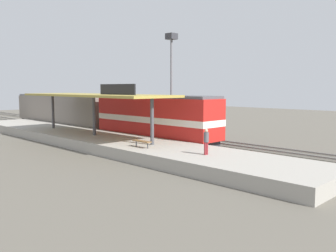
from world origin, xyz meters
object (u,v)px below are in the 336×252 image
platform_bench (142,141)px  person_waiting (206,140)px  locomotive (155,118)px  passenger_carriage_single (62,111)px  light_mast (171,62)px

platform_bench → person_waiting: bearing=-78.0°
locomotive → passenger_carriage_single: bearing=90.0°
platform_bench → locomotive: size_ratio=0.12×
passenger_carriage_single → locomotive: bearing=-90.0°
locomotive → passenger_carriage_single: size_ratio=0.72×
platform_bench → locomotive: bearing=40.5°
locomotive → person_waiting: locomotive is taller
locomotive → light_mast: (7.80, 5.50, 5.99)m
platform_bench → passenger_carriage_single: size_ratio=0.08×
platform_bench → person_waiting: 5.33m
platform_bench → light_mast: bearing=37.6°
platform_bench → passenger_carriage_single: passenger_carriage_single is taller
platform_bench → person_waiting: (1.10, -5.19, 0.51)m
locomotive → passenger_carriage_single: 18.00m
light_mast → person_waiting: light_mast is taller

